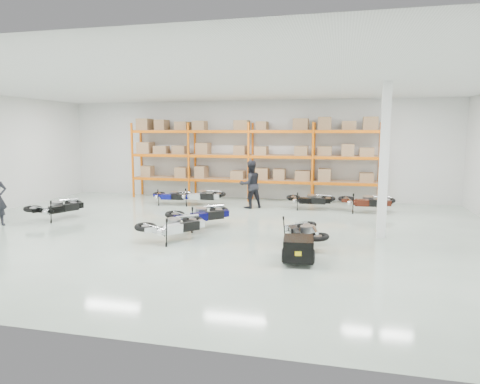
% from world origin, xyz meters
% --- Properties ---
extents(room, '(18.00, 18.00, 18.00)m').
position_xyz_m(room, '(0.00, 0.00, 2.25)').
color(room, silver).
rests_on(room, ground).
extents(pallet_rack, '(11.28, 0.98, 3.62)m').
position_xyz_m(pallet_rack, '(-0.00, 6.45, 2.26)').
color(pallet_rack, orange).
rests_on(pallet_rack, ground).
extents(structural_column, '(0.25, 0.25, 4.50)m').
position_xyz_m(structural_column, '(5.20, 0.50, 2.25)').
color(structural_column, white).
rests_on(structural_column, ground).
extents(moto_blue_centre, '(2.02, 1.98, 1.22)m').
position_xyz_m(moto_blue_centre, '(-0.38, 0.46, 0.58)').
color(moto_blue_centre, '#070747').
rests_on(moto_blue_centre, ground).
extents(moto_silver_left, '(1.86, 2.01, 1.19)m').
position_xyz_m(moto_silver_left, '(-0.59, -1.27, 0.56)').
color(moto_silver_left, silver).
rests_on(moto_silver_left, ground).
extents(moto_black_far_left, '(1.58, 2.03, 1.18)m').
position_xyz_m(moto_black_far_left, '(-5.78, 0.60, 0.56)').
color(moto_black_far_left, black).
rests_on(moto_black_far_left, ground).
extents(moto_touring_right, '(1.29, 1.88, 1.10)m').
position_xyz_m(moto_touring_right, '(3.08, -1.02, 0.52)').
color(moto_touring_right, black).
rests_on(moto_touring_right, ground).
extents(trailer, '(0.77, 1.48, 0.61)m').
position_xyz_m(trailer, '(3.08, -2.62, 0.36)').
color(trailer, black).
rests_on(trailer, ground).
extents(moto_back_a, '(1.63, 0.86, 1.04)m').
position_xyz_m(moto_back_a, '(-3.02, 4.48, 0.49)').
color(moto_back_a, navy).
rests_on(moto_back_a, ground).
extents(moto_back_b, '(1.83, 0.99, 1.15)m').
position_xyz_m(moto_back_b, '(-1.78, 4.62, 0.54)').
color(moto_back_b, '#B7BEC2').
rests_on(moto_back_b, ground).
extents(moto_back_c, '(1.69, 0.85, 1.09)m').
position_xyz_m(moto_back_c, '(2.83, 4.71, 0.52)').
color(moto_back_c, black).
rests_on(moto_back_c, ground).
extents(moto_back_d, '(1.85, 0.93, 1.20)m').
position_xyz_m(moto_back_d, '(5.00, 4.50, 0.56)').
color(moto_back_d, '#40150C').
rests_on(moto_back_d, ground).
extents(person_back, '(1.20, 1.16, 1.94)m').
position_xyz_m(person_back, '(0.42, 4.43, 0.97)').
color(person_back, black).
rests_on(person_back, ground).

